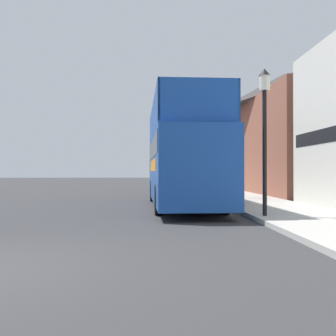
# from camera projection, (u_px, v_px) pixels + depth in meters

# --- Properties ---
(ground_plane) EXTENTS (144.00, 144.00, 0.00)m
(ground_plane) POSITION_uv_depth(u_px,v_px,m) (113.00, 193.00, 26.80)
(ground_plane) COLOR #333335
(sidewalk) EXTENTS (3.32, 108.00, 0.14)m
(sidewalk) POSITION_uv_depth(u_px,v_px,m) (229.00, 195.00, 24.12)
(sidewalk) COLOR #ADAAA3
(sidewalk) RESTS_ON ground_plane
(brick_terrace_rear) EXTENTS (6.00, 18.74, 8.43)m
(brick_terrace_rear) POSITION_uv_depth(u_px,v_px,m) (283.00, 133.00, 28.04)
(brick_terrace_rear) COLOR #935642
(brick_terrace_rear) RESTS_ON ground_plane
(tour_bus) EXTENTS (2.77, 10.48, 4.26)m
(tour_bus) POSITION_uv_depth(u_px,v_px,m) (182.00, 162.00, 16.48)
(tour_bus) COLOR #19479E
(tour_bus) RESTS_ON ground_plane
(parked_car_ahead_of_bus) EXTENTS (1.94, 4.41, 1.50)m
(parked_car_ahead_of_bus) POSITION_uv_depth(u_px,v_px,m) (183.00, 184.00, 23.95)
(parked_car_ahead_of_bus) COLOR maroon
(parked_car_ahead_of_bus) RESTS_ON ground_plane
(lamp_post_nearest) EXTENTS (0.35, 0.35, 4.47)m
(lamp_post_nearest) POSITION_uv_depth(u_px,v_px,m) (265.00, 113.00, 11.91)
(lamp_post_nearest) COLOR black
(lamp_post_nearest) RESTS_ON sidewalk
(lamp_post_second) EXTENTS (0.35, 0.35, 4.54)m
(lamp_post_second) POSITION_uv_depth(u_px,v_px,m) (219.00, 137.00, 20.39)
(lamp_post_second) COLOR black
(lamp_post_second) RESTS_ON sidewalk
(lamp_post_third) EXTENTS (0.35, 0.35, 5.03)m
(lamp_post_third) POSITION_uv_depth(u_px,v_px,m) (200.00, 143.00, 28.86)
(lamp_post_third) COLOR black
(lamp_post_third) RESTS_ON sidewalk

